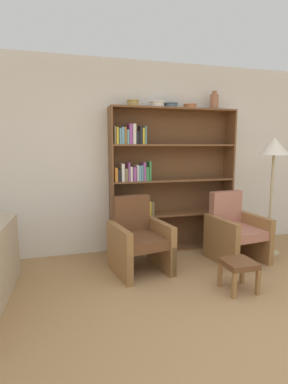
{
  "coord_description": "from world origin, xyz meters",
  "views": [
    {
      "loc": [
        -1.53,
        -1.73,
        1.56
      ],
      "look_at": [
        -0.47,
        2.04,
        0.95
      ],
      "focal_mm": 28.0,
      "sensor_mm": 36.0,
      "label": 1
    }
  ],
  "objects_px": {
    "armchair_cushioned": "(235,231)",
    "footstool": "(239,267)",
    "bowl_olive": "(133,103)",
    "bookshelf": "(161,182)",
    "bowl_copper": "(157,104)",
    "armchair_leather": "(138,239)",
    "floor_lamp": "(274,153)",
    "bowl_cream": "(190,106)",
    "bowl_brass": "(171,105)",
    "vase_tall": "(214,102)"
  },
  "relations": [
    {
      "from": "armchair_cushioned",
      "to": "footstool",
      "type": "distance_m",
      "value": 0.96
    },
    {
      "from": "armchair_cushioned",
      "to": "bowl_olive",
      "type": "bearing_deg",
      "value": -32.96
    },
    {
      "from": "bookshelf",
      "to": "bowl_copper",
      "type": "relative_size",
      "value": 9.44
    },
    {
      "from": "bookshelf",
      "to": "armchair_cushioned",
      "type": "relative_size",
      "value": 2.27
    },
    {
      "from": "bowl_olive",
      "to": "armchair_leather",
      "type": "distance_m",
      "value": 1.85
    },
    {
      "from": "bookshelf",
      "to": "armchair_leather",
      "type": "relative_size",
      "value": 2.27
    },
    {
      "from": "floor_lamp",
      "to": "armchair_cushioned",
      "type": "bearing_deg",
      "value": -172.88
    },
    {
      "from": "footstool",
      "to": "bowl_cream",
      "type": "bearing_deg",
      "value": 88.58
    },
    {
      "from": "armchair_cushioned",
      "to": "bookshelf",
      "type": "bearing_deg",
      "value": -44.04
    },
    {
      "from": "bowl_brass",
      "to": "footstool",
      "type": "xyz_separation_m",
      "value": [
        0.26,
        -1.45,
        -1.86
      ]
    },
    {
      "from": "armchair_leather",
      "to": "footstool",
      "type": "bearing_deg",
      "value": 127.74
    },
    {
      "from": "bowl_olive",
      "to": "vase_tall",
      "type": "bearing_deg",
      "value": 0.0
    },
    {
      "from": "armchair_leather",
      "to": "footstool",
      "type": "distance_m",
      "value": 1.23
    },
    {
      "from": "bowl_brass",
      "to": "armchair_cushioned",
      "type": "bearing_deg",
      "value": -40.45
    },
    {
      "from": "bookshelf",
      "to": "floor_lamp",
      "type": "height_order",
      "value": "bookshelf"
    },
    {
      "from": "bowl_cream",
      "to": "footstool",
      "type": "relative_size",
      "value": 0.58
    },
    {
      "from": "bowl_copper",
      "to": "bowl_cream",
      "type": "relative_size",
      "value": 1.14
    },
    {
      "from": "bookshelf",
      "to": "floor_lamp",
      "type": "distance_m",
      "value": 1.63
    },
    {
      "from": "armchair_leather",
      "to": "armchair_cushioned",
      "type": "bearing_deg",
      "value": 170.27
    },
    {
      "from": "armchair_leather",
      "to": "armchair_cushioned",
      "type": "distance_m",
      "value": 1.37
    },
    {
      "from": "bowl_copper",
      "to": "bowl_brass",
      "type": "xyz_separation_m",
      "value": [
        0.2,
        -0.0,
        -0.01
      ]
    },
    {
      "from": "bowl_copper",
      "to": "footstool",
      "type": "relative_size",
      "value": 0.66
    },
    {
      "from": "bowl_copper",
      "to": "footstool",
      "type": "distance_m",
      "value": 2.41
    },
    {
      "from": "bowl_brass",
      "to": "footstool",
      "type": "bearing_deg",
      "value": -79.83
    },
    {
      "from": "armchair_leather",
      "to": "armchair_cushioned",
      "type": "height_order",
      "value": "same"
    },
    {
      "from": "bowl_copper",
      "to": "bowl_brass",
      "type": "distance_m",
      "value": 0.2
    },
    {
      "from": "vase_tall",
      "to": "bowl_olive",
      "type": "bearing_deg",
      "value": -180.0
    },
    {
      "from": "armchair_leather",
      "to": "floor_lamp",
      "type": "height_order",
      "value": "floor_lamp"
    },
    {
      "from": "bowl_cream",
      "to": "armchair_cushioned",
      "type": "relative_size",
      "value": 0.21
    },
    {
      "from": "bowl_copper",
      "to": "bowl_brass",
      "type": "bearing_deg",
      "value": -0.0
    },
    {
      "from": "bookshelf",
      "to": "footstool",
      "type": "distance_m",
      "value": 1.7
    },
    {
      "from": "vase_tall",
      "to": "armchair_leather",
      "type": "relative_size",
      "value": 0.29
    },
    {
      "from": "bowl_cream",
      "to": "armchair_leather",
      "type": "distance_m",
      "value": 2.06
    },
    {
      "from": "bookshelf",
      "to": "armchair_leather",
      "type": "bearing_deg",
      "value": -128.89
    },
    {
      "from": "bowl_olive",
      "to": "bowl_copper",
      "type": "height_order",
      "value": "bowl_olive"
    },
    {
      "from": "bowl_cream",
      "to": "floor_lamp",
      "type": "relative_size",
      "value": 0.12
    },
    {
      "from": "bowl_copper",
      "to": "footstool",
      "type": "height_order",
      "value": "bowl_copper"
    },
    {
      "from": "bowl_olive",
      "to": "footstool",
      "type": "distance_m",
      "value": 2.5
    },
    {
      "from": "bowl_copper",
      "to": "floor_lamp",
      "type": "bearing_deg",
      "value": -19.5
    },
    {
      "from": "bowl_brass",
      "to": "bowl_cream",
      "type": "xyz_separation_m",
      "value": [
        0.3,
        -0.0,
        -0.0
      ]
    },
    {
      "from": "bowl_olive",
      "to": "bowl_brass",
      "type": "distance_m",
      "value": 0.55
    },
    {
      "from": "floor_lamp",
      "to": "bowl_olive",
      "type": "bearing_deg",
      "value": 163.91
    },
    {
      "from": "bookshelf",
      "to": "vase_tall",
      "type": "bearing_deg",
      "value": -1.4
    },
    {
      "from": "bowl_copper",
      "to": "armchair_leather",
      "type": "height_order",
      "value": "bowl_copper"
    },
    {
      "from": "footstool",
      "to": "bowl_brass",
      "type": "bearing_deg",
      "value": 100.17
    },
    {
      "from": "armchair_cushioned",
      "to": "footstool",
      "type": "relative_size",
      "value": 2.74
    },
    {
      "from": "bowl_olive",
      "to": "footstool",
      "type": "height_order",
      "value": "bowl_olive"
    },
    {
      "from": "bookshelf",
      "to": "vase_tall",
      "type": "xyz_separation_m",
      "value": [
        0.81,
        -0.02,
        1.17
      ]
    },
    {
      "from": "bowl_brass",
      "to": "armchair_leather",
      "type": "height_order",
      "value": "bowl_brass"
    },
    {
      "from": "vase_tall",
      "to": "footstool",
      "type": "xyz_separation_m",
      "value": [
        -0.42,
        -1.45,
        -1.93
      ]
    }
  ]
}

